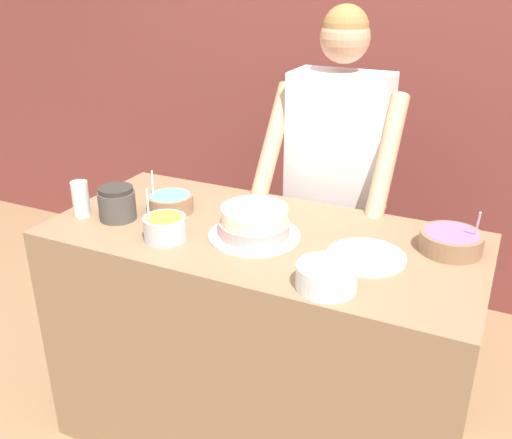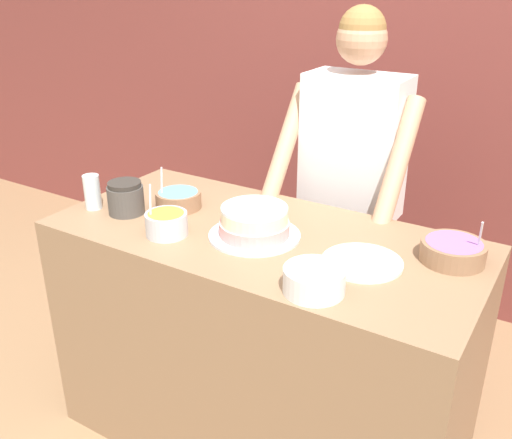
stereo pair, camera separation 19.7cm
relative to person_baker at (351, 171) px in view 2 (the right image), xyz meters
The scene contains 11 objects.
wall_back 0.89m from the person_baker, 95.04° to the left, with size 10.00×0.05×2.60m.
counter 0.82m from the person_baker, 96.92° to the right, with size 1.54×0.72×0.94m.
person_baker is the anchor object (origin of this frame).
cake 0.65m from the person_baker, 97.51° to the right, with size 0.32×0.32×0.11m.
frosting_bowl_purple 0.72m from the person_baker, 40.22° to the right, with size 0.21×0.21×0.16m.
frosting_bowl_blue 0.75m from the person_baker, 129.55° to the right, with size 0.18×0.18×0.16m.
frosting_bowl_orange 0.87m from the person_baker, 114.16° to the right, with size 0.15×0.15×0.18m.
frosting_bowl_pink 0.91m from the person_baker, 73.56° to the right, with size 0.18×0.18×0.08m.
drinking_glass 1.07m from the person_baker, 134.84° to the right, with size 0.06×0.06×0.14m.
ceramic_plate 0.71m from the person_baker, 63.86° to the right, with size 0.26×0.26×0.01m.
stoneware_jar 0.95m from the person_baker, 130.28° to the right, with size 0.14×0.14×0.13m.
Camera 2 is at (0.94, -1.21, 1.81)m, focal length 40.00 mm.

